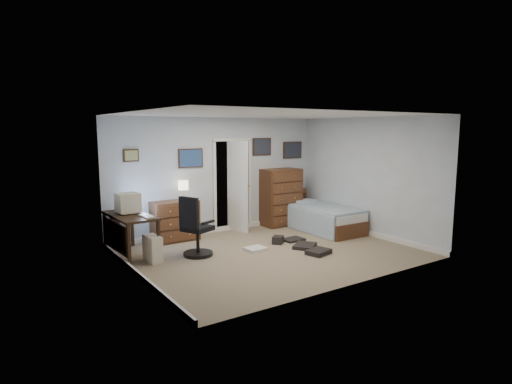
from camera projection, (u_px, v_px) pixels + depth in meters
floor at (271, 253)px, 7.87m from camera, size 5.00×4.00×0.02m
computer_desk at (125, 225)px, 7.54m from camera, size 0.67×1.33×0.75m
crt_monitor at (128, 203)px, 7.68m from camera, size 0.41×0.38×0.36m
keyboard at (146, 216)px, 7.38m from camera, size 0.17×0.41×0.02m
pc_tower at (153, 249)px, 7.30m from camera, size 0.23×0.43×0.45m
office_chair at (195, 233)px, 7.57m from camera, size 0.69×0.69×1.09m
media_stack at (115, 230)px, 8.01m from camera, size 0.16×0.16×0.74m
low_dresser at (175, 221)px, 8.65m from camera, size 0.92×0.46×0.82m
table_lamp at (183, 186)px, 8.66m from camera, size 0.21×0.21×0.40m
doorway at (226, 184)px, 9.78m from camera, size 0.96×1.12×2.05m
tall_dresser at (281, 197)px, 10.05m from camera, size 0.91×0.54×1.33m
headboard_bookcase at (290, 205)px, 10.38m from camera, size 0.90×0.24×0.81m
bed at (323, 218)px, 9.54m from camera, size 1.02×1.85×0.60m
wall_posters at (241, 152)px, 9.55m from camera, size 4.38×0.04×0.60m
floor_clutter at (295, 246)px, 8.16m from camera, size 1.45×1.39×0.15m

